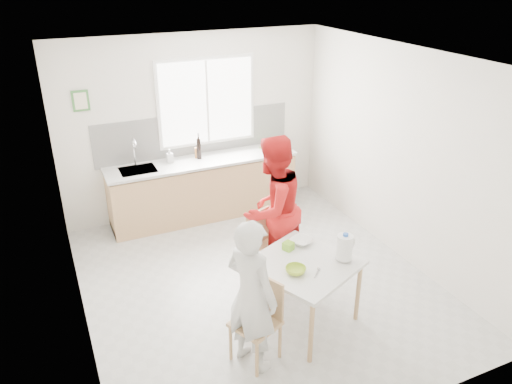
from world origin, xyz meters
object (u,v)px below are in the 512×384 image
milk_jug (345,247)px  bowl_white (302,241)px  person_red (272,209)px  wine_bottle_a (199,148)px  dining_table (303,269)px  chair_left (260,316)px  person_white (251,296)px  chair_far (265,244)px  wine_bottle_b (199,149)px  bowl_green (296,270)px

milk_jug → bowl_white: bearing=92.6°
person_red → wine_bottle_a: 1.94m
dining_table → chair_left: bearing=-155.9°
dining_table → chair_left: (-0.62, -0.28, -0.20)m
person_white → wine_bottle_a: size_ratio=4.90×
milk_jug → wine_bottle_a: (-0.58, 3.00, 0.17)m
dining_table → bowl_white: size_ratio=5.54×
chair_far → person_white: 1.44m
dining_table → chair_left: size_ratio=1.49×
chair_far → bowl_white: 0.64m
person_red → milk_jug: (0.31, -1.08, 0.00)m
chair_left → bowl_white: bearing=104.2°
person_red → bowl_white: bearing=72.4°
chair_left → chair_far: chair_far is taller
dining_table → wine_bottle_b: wine_bottle_b is taller
chair_far → wine_bottle_b: wine_bottle_b is taller
person_red → dining_table: bearing=59.7°
chair_far → milk_jug: milk_jug is taller
dining_table → person_white: (-0.73, -0.33, 0.11)m
milk_jug → wine_bottle_b: (-0.57, 3.01, 0.16)m
chair_far → bowl_green: size_ratio=4.31×
wine_bottle_b → person_white: bearing=-100.1°
person_white → person_red: person_red is taller
bowl_white → milk_jug: 0.55m
dining_table → wine_bottle_a: bearing=93.3°
person_white → chair_far: bearing=-54.6°
person_red → chair_left: bearing=35.3°
chair_left → bowl_white: chair_left is taller
bowl_green → wine_bottle_a: bearing=90.1°
wine_bottle_a → wine_bottle_b: bearing=78.1°
dining_table → chair_left: chair_left is taller
wine_bottle_a → person_red: bearing=-82.1°
dining_table → chair_far: 0.91m
person_white → wine_bottle_a: bearing=-34.2°
person_red → milk_jug: person_red is taller
chair_left → bowl_green: (0.46, 0.15, 0.31)m
dining_table → wine_bottle_b: size_ratio=4.29×
milk_jug → chair_left: bearing=164.4°
person_red → chair_far: bearing=4.3°
wine_bottle_a → chair_left: bearing=-98.3°
bowl_green → bowl_white: (0.33, 0.48, -0.00)m
person_white → bowl_white: bearing=-77.2°
person_red → wine_bottle_b: bearing=-106.3°
dining_table → bowl_green: bowl_green is taller
chair_left → chair_far: size_ratio=0.96×
chair_far → wine_bottle_a: bearing=70.2°
wine_bottle_a → bowl_white: bearing=-82.4°
chair_far → bowl_green: chair_far is taller
person_white → bowl_green: (0.57, 0.20, -0.00)m
person_red → wine_bottle_b: 1.95m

